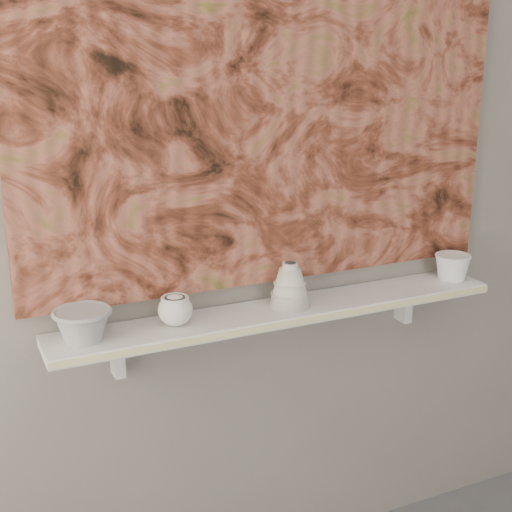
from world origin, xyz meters
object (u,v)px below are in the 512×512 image
shelf (283,312)px  bell_vessel (290,284)px  bowl_grey (83,324)px  bowl_white (452,267)px  painting (273,96)px  cup_cream (175,310)px

shelf → bell_vessel: (0.02, 0.00, 0.08)m
bowl_grey → bowl_white: 1.22m
bowl_grey → bowl_white: bearing=0.0°
painting → cup_cream: 0.66m
painting → cup_cream: bearing=-166.5°
shelf → painting: (0.00, 0.08, 0.62)m
shelf → painting: size_ratio=0.93×
painting → cup_cream: size_ratio=15.55×
cup_cream → shelf: bearing=0.0°
cup_cream → bell_vessel: size_ratio=0.71×
shelf → cup_cream: size_ratio=14.51×
shelf → cup_cream: 0.34m
bowl_grey → bell_vessel: size_ratio=1.15×
shelf → bell_vessel: bearing=0.0°
shelf → bowl_white: 0.63m
bell_vessel → bowl_white: (0.61, 0.00, -0.03)m
painting → bowl_grey: bearing=-172.2°
cup_cream → bell_vessel: bearing=0.0°
shelf → bowl_white: size_ratio=11.80×
shelf → bowl_grey: size_ratio=8.92×
bell_vessel → bowl_white: bearing=0.0°
cup_cream → bell_vessel: bell_vessel is taller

